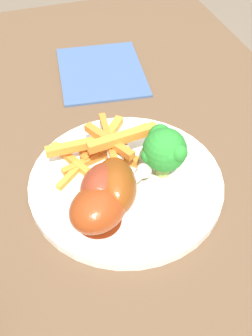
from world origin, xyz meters
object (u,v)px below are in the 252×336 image
object	(u,v)px
chicken_drumstick_near	(104,185)
dining_table	(84,213)
chicken_drumstick_far	(104,205)
chicken_drumstick_extra	(115,183)
carrot_fries_pile	(103,148)
dinner_plate	(126,182)
broccoli_floret_front	(164,148)

from	to	relation	value
chicken_drumstick_near	dining_table	bearing A→B (deg)	10.37
chicken_drumstick_far	chicken_drumstick_near	bearing A→B (deg)	-16.56
chicken_drumstick_near	chicken_drumstick_extra	distance (m)	0.01
carrot_fries_pile	chicken_drumstick_extra	xyz separation A→B (m)	(-0.07, 0.00, 0.01)
dinner_plate	carrot_fries_pile	bearing A→B (deg)	20.44
broccoli_floret_front	chicken_drumstick_far	distance (m)	0.10
broccoli_floret_front	chicken_drumstick_extra	xyz separation A→B (m)	(-0.02, 0.07, -0.02)
dining_table	broccoli_floret_front	distance (m)	0.20
chicken_drumstick_far	dinner_plate	bearing A→B (deg)	-40.73
dining_table	carrot_fries_pile	xyz separation A→B (m)	(-0.02, -0.03, 0.15)
dining_table	chicken_drumstick_extra	size ratio (longest dim) A/B	7.61
dinner_plate	chicken_drumstick_extra	distance (m)	0.04
chicken_drumstick_near	carrot_fries_pile	bearing A→B (deg)	-14.78
dinner_plate	chicken_drumstick_far	xyz separation A→B (m)	(-0.05, 0.04, 0.03)
broccoli_floret_front	carrot_fries_pile	world-z (taller)	broccoli_floret_front
dining_table	chicken_drumstick_far	xyz separation A→B (m)	(-0.11, -0.01, 0.15)
chicken_drumstick_extra	dinner_plate	bearing A→B (deg)	-41.65
chicken_drumstick_near	chicken_drumstick_far	distance (m)	0.03
dining_table	dinner_plate	bearing A→B (deg)	-141.54
dining_table	chicken_drumstick_near	bearing A→B (deg)	-169.63
dining_table	chicken_drumstick_near	distance (m)	0.17
dining_table	chicken_drumstick_extra	bearing A→B (deg)	-161.49
broccoli_floret_front	chicken_drumstick_extra	distance (m)	0.07
broccoli_floret_front	chicken_drumstick_near	distance (m)	0.09
chicken_drumstick_far	chicken_drumstick_extra	distance (m)	0.03
chicken_drumstick_near	dinner_plate	bearing A→B (deg)	-57.23
dinner_plate	carrot_fries_pile	size ratio (longest dim) A/B	1.71
chicken_drumstick_far	chicken_drumstick_extra	size ratio (longest dim) A/B	0.95
chicken_drumstick_near	chicken_drumstick_far	world-z (taller)	chicken_drumstick_near
broccoli_floret_front	carrot_fries_pile	xyz separation A→B (m)	(0.05, 0.06, -0.02)
dinner_plate	dining_table	bearing A→B (deg)	38.46
dining_table	chicken_drumstick_far	size ratio (longest dim) A/B	8.00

